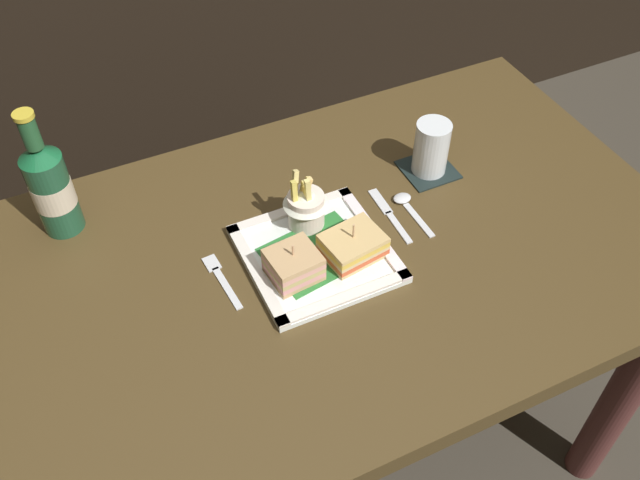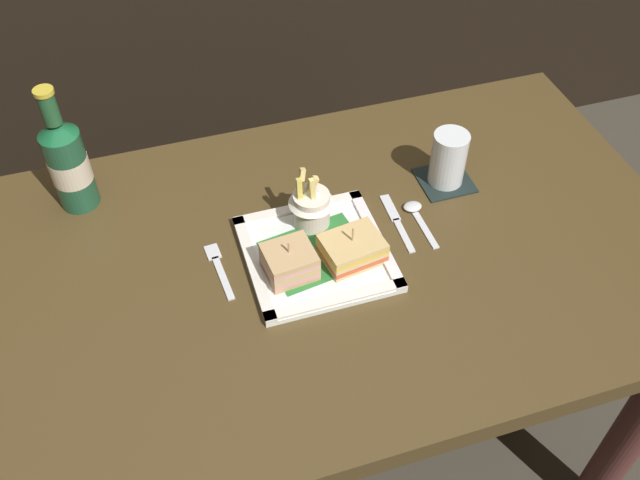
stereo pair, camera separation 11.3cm
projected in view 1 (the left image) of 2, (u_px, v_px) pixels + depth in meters
ground_plane at (323, 453)px, 1.80m from camera, size 6.00×6.00×0.00m
dining_table at (323, 300)px, 1.33m from camera, size 1.32×0.78×0.77m
square_plate at (316, 254)px, 1.22m from camera, size 0.25×0.25×0.02m
sandwich_half_left at (294, 265)px, 1.17m from camera, size 0.09×0.08×0.07m
sandwich_half_right at (353, 246)px, 1.20m from camera, size 0.11×0.09×0.07m
fries_cup at (304, 205)px, 1.23m from camera, size 0.08×0.08×0.12m
beer_bottle at (51, 187)px, 1.21m from camera, size 0.07×0.07×0.25m
drink_coaster at (428, 170)px, 1.38m from camera, size 0.10×0.10×0.00m
water_glass at (431, 150)px, 1.35m from camera, size 0.07×0.07×0.11m
fork at (221, 279)px, 1.19m from camera, size 0.03×0.14×0.00m
knife at (389, 214)px, 1.30m from camera, size 0.02×0.16×0.00m
spoon at (407, 204)px, 1.31m from camera, size 0.04×0.13×0.01m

